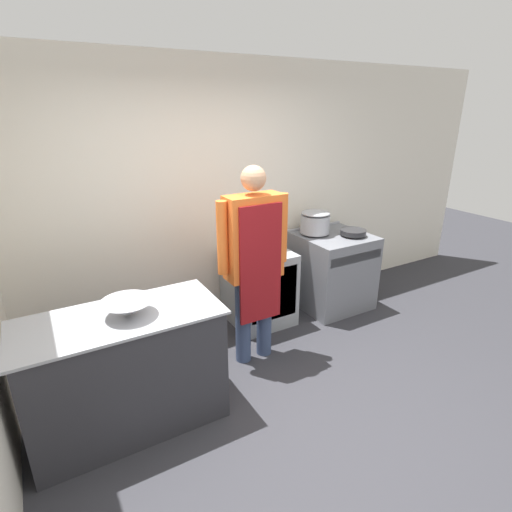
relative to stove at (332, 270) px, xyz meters
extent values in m
plane|color=#2D2D33|center=(-1.42, -1.48, -0.43)|extent=(14.00, 14.00, 0.00)
cube|color=silver|center=(-1.42, 0.46, 0.92)|extent=(8.00, 0.05, 2.70)
cube|color=#2D2D33|center=(-2.53, -0.77, 0.01)|extent=(1.32, 0.61, 0.88)
cube|color=#9EA0A8|center=(-2.53, -0.77, 0.46)|extent=(1.38, 0.63, 0.02)
cube|color=slate|center=(0.00, 0.00, 0.00)|extent=(0.78, 0.77, 0.86)
cube|color=#9EA0A8|center=(0.00, -0.37, 0.28)|extent=(0.72, 0.03, 0.10)
cube|color=#9EA0A8|center=(0.00, 0.37, 0.44)|extent=(0.78, 0.03, 0.02)
cube|color=#93999E|center=(-0.93, 0.09, -0.03)|extent=(0.63, 0.65, 0.80)
cube|color=silver|center=(-0.93, -0.22, 0.01)|extent=(0.53, 0.02, 0.56)
cylinder|color=#38476B|center=(-1.44, -0.48, -0.02)|extent=(0.14, 0.14, 0.82)
cylinder|color=#38476B|center=(-1.21, -0.48, -0.02)|extent=(0.14, 0.14, 0.82)
cube|color=orange|center=(-1.33, -0.48, 0.75)|extent=(0.50, 0.22, 0.73)
cube|color=maroon|center=(-1.33, -0.61, 0.54)|extent=(0.40, 0.02, 1.04)
cylinder|color=orange|center=(-1.62, -0.48, 0.79)|extent=(0.09, 0.09, 0.62)
cylinder|color=orange|center=(-1.03, -0.48, 0.79)|extent=(0.09, 0.09, 0.62)
sphere|color=tan|center=(-1.33, -0.48, 1.25)|extent=(0.21, 0.21, 0.21)
cone|color=#9EA0A8|center=(-2.48, -0.79, 0.52)|extent=(0.35, 0.35, 0.11)
cylinder|color=#9EA0A8|center=(-0.17, 0.14, 0.55)|extent=(0.33, 0.33, 0.20)
ellipsoid|color=#9EA0A8|center=(-0.17, 0.14, 0.68)|extent=(0.32, 0.32, 0.06)
cylinder|color=#262628|center=(0.16, -0.13, 0.48)|extent=(0.29, 0.29, 0.05)
camera|label=1|loc=(-2.92, -3.29, 1.79)|focal=28.00mm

